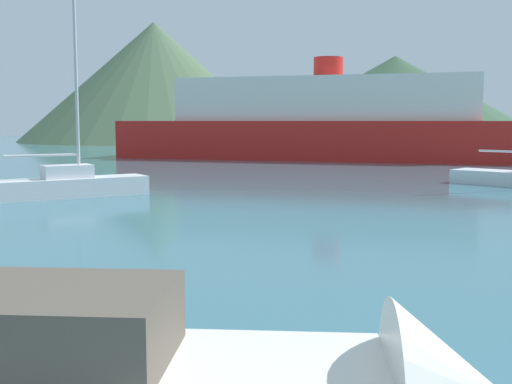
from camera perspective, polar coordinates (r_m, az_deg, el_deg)
sailboat_middle at (r=25.62m, az=-16.40°, el=0.71°), size 5.71×4.86×8.78m
ferry_distant at (r=50.35m, az=6.39°, el=6.08°), size 33.07×14.97×7.77m
hill_west at (r=95.30m, az=-9.01°, el=9.64°), size 38.49×38.49×17.04m
hill_central at (r=105.46m, az=12.21°, el=8.19°), size 47.49×47.49×13.16m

